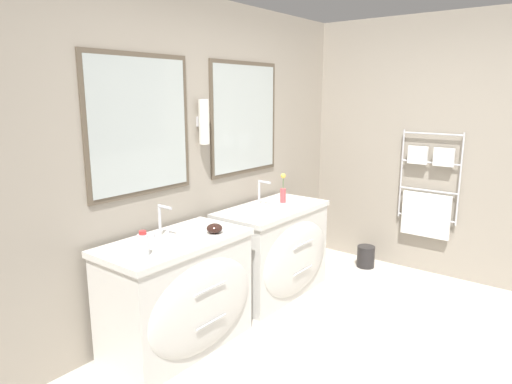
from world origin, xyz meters
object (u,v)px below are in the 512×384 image
Objects in this scene: amenity_bowl at (215,228)px; waste_bin at (366,256)px; toiletry_bottle at (143,244)px; vanity_left at (180,294)px; vanity_right at (275,250)px; flower_vase at (283,191)px.

waste_bin is at bearing -8.48° from amenity_bowl.
amenity_bowl is at bearing -2.63° from toiletry_bottle.
toiletry_bottle is at bearing -170.51° from vanity_left.
vanity_left is 0.53m from amenity_bowl.
toiletry_bottle reaches higher than vanity_left.
flower_vase reaches higher than vanity_right.
toiletry_bottle is at bearing 177.37° from amenity_bowl.
amenity_bowl is (0.28, -0.09, 0.44)m from vanity_left.
waste_bin is at bearing -25.78° from flower_vase.
vanity_right is 1.01m from amenity_bowl.
toiletry_bottle reaches higher than amenity_bowl.
toiletry_bottle reaches higher than vanity_right.
toiletry_bottle is 0.71× the size of waste_bin.
vanity_left is at bearing 180.00° from vanity_right.
vanity_right reaches higher than waste_bin.
flower_vase reaches higher than amenity_bowl.
toiletry_bottle is 2.80m from waste_bin.
vanity_right is 0.56m from flower_vase.
vanity_left is at bearing 162.92° from amenity_bowl.
amenity_bowl is 0.51× the size of waste_bin.
toiletry_bottle is 1.38× the size of amenity_bowl.
flower_vase is 1.32m from waste_bin.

